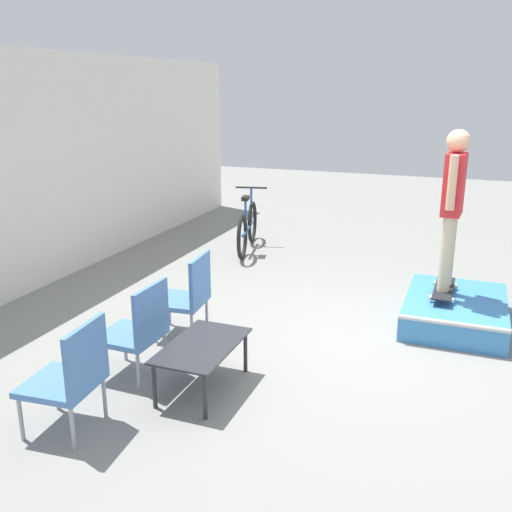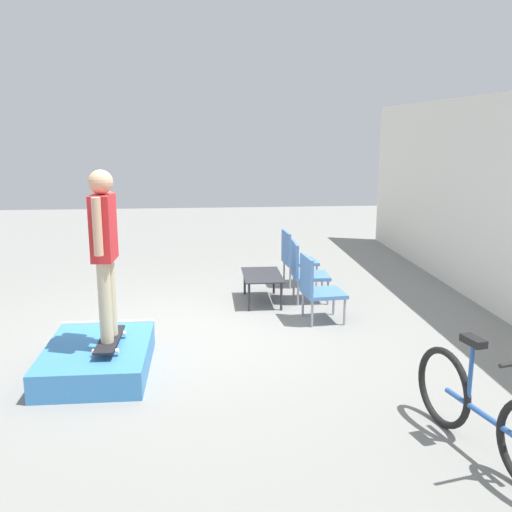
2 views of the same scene
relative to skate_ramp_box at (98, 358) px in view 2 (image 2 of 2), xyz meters
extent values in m
plane|color=gray|center=(-1.00, 0.93, -0.14)|extent=(24.00, 24.00, 0.00)
cube|color=#3D84C6|center=(0.00, 0.00, 0.00)|extent=(1.48, 1.07, 0.28)
cylinder|color=#B7B7BC|center=(-0.74, 0.00, 0.14)|extent=(0.05, 1.07, 0.05)
cube|color=black|center=(0.05, 0.14, 0.23)|extent=(0.82, 0.21, 0.02)
cylinder|color=white|center=(0.31, 0.26, 0.19)|extent=(0.05, 0.03, 0.05)
cylinder|color=white|center=(0.31, 0.03, 0.19)|extent=(0.05, 0.03, 0.05)
cylinder|color=white|center=(-0.20, 0.26, 0.19)|extent=(0.05, 0.03, 0.05)
cylinder|color=white|center=(-0.20, 0.03, 0.19)|extent=(0.05, 0.03, 0.05)
cylinder|color=#C6B793|center=(-0.06, 0.15, 0.66)|extent=(0.13, 0.13, 0.83)
cylinder|color=#C6B793|center=(0.16, 0.14, 0.66)|extent=(0.13, 0.13, 0.83)
cube|color=red|center=(0.05, 0.14, 1.40)|extent=(0.39, 0.22, 0.66)
cylinder|color=#D8A884|center=(-0.19, 0.16, 1.45)|extent=(0.09, 0.09, 0.56)
cylinder|color=#D8A884|center=(0.29, 0.13, 1.45)|extent=(0.09, 0.09, 0.56)
sphere|color=#D8A884|center=(0.05, 0.14, 1.86)|extent=(0.24, 0.24, 0.24)
cube|color=#2D2D33|center=(-2.32, 1.98, 0.27)|extent=(0.95, 0.56, 0.02)
cylinder|color=#2D2D33|center=(-2.74, 1.75, 0.06)|extent=(0.04, 0.04, 0.40)
cylinder|color=#2D2D33|center=(-1.89, 1.75, 0.06)|extent=(0.04, 0.04, 0.40)
cylinder|color=#2D2D33|center=(-2.74, 2.21, 0.06)|extent=(0.04, 0.04, 0.40)
cylinder|color=#2D2D33|center=(-1.89, 2.21, 0.06)|extent=(0.04, 0.04, 0.40)
cylinder|color=#99999E|center=(-3.05, 2.95, 0.04)|extent=(0.03, 0.03, 0.36)
cylinder|color=#99999E|center=(-3.49, 2.91, 0.04)|extent=(0.03, 0.03, 0.36)
cylinder|color=#99999E|center=(-3.01, 2.51, 0.04)|extent=(0.03, 0.03, 0.36)
cylinder|color=#99999E|center=(-3.45, 2.47, 0.04)|extent=(0.03, 0.03, 0.36)
cube|color=#4C7AB7|center=(-3.25, 2.71, 0.24)|extent=(0.56, 0.56, 0.05)
cube|color=#4C7AB7|center=(-3.23, 2.47, 0.51)|extent=(0.52, 0.08, 0.48)
cylinder|color=#99999E|center=(-2.09, 2.92, 0.04)|extent=(0.03, 0.03, 0.36)
cylinder|color=#99999E|center=(-2.53, 2.93, 0.04)|extent=(0.03, 0.03, 0.36)
cylinder|color=#99999E|center=(-2.10, 2.48, 0.04)|extent=(0.03, 0.03, 0.36)
cylinder|color=#99999E|center=(-2.54, 2.49, 0.04)|extent=(0.03, 0.03, 0.36)
cube|color=#4C7AB7|center=(-2.32, 2.71, 0.24)|extent=(0.53, 0.53, 0.05)
cube|color=#4C7AB7|center=(-2.32, 2.47, 0.51)|extent=(0.52, 0.05, 0.48)
cylinder|color=#99999E|center=(-1.19, 2.95, 0.04)|extent=(0.03, 0.03, 0.36)
cylinder|color=#99999E|center=(-1.63, 2.90, 0.04)|extent=(0.03, 0.03, 0.36)
cylinder|color=#99999E|center=(-1.15, 2.51, 0.04)|extent=(0.03, 0.03, 0.36)
cylinder|color=#99999E|center=(-1.58, 2.47, 0.04)|extent=(0.03, 0.03, 0.36)
cube|color=#4C7AB7|center=(-1.39, 2.71, 0.24)|extent=(0.57, 0.57, 0.05)
cube|color=#4C7AB7|center=(-1.36, 2.47, 0.51)|extent=(0.52, 0.09, 0.48)
torus|color=black|center=(1.43, 3.15, 0.20)|extent=(0.69, 0.21, 0.69)
cylinder|color=#2856A3|center=(1.92, 3.27, 0.20)|extent=(0.90, 0.24, 0.04)
cylinder|color=#2856A3|center=(1.74, 3.23, 0.46)|extent=(0.04, 0.04, 0.51)
cube|color=black|center=(1.74, 3.23, 0.74)|extent=(0.24, 0.15, 0.06)
camera|label=1|loc=(-6.31, -0.05, 2.40)|focal=40.00mm
camera|label=2|loc=(5.77, 1.15, 2.35)|focal=40.00mm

